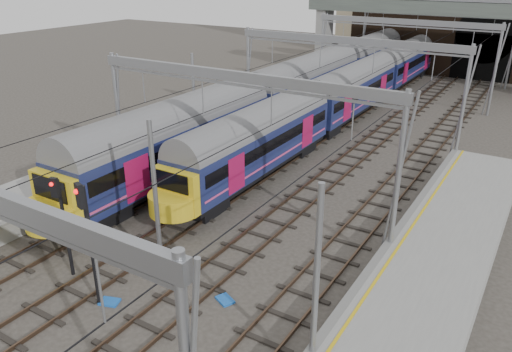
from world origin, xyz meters
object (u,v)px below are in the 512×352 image
Objects in this scene: signal_near_left at (62,215)px; train_second at (305,85)px; train_main at (382,74)px; signal_near_centre at (88,231)px.

train_second is at bearing 82.82° from signal_near_left.
train_main is 1.19× the size of train_second.
train_main is at bearing 109.05° from signal_near_centre.
train_second is 10.00× the size of signal_near_centre.
signal_near_centre is (5.32, -28.93, 0.67)m from train_second.
signal_near_left is at bearing 179.56° from signal_near_centre.
train_main is at bearing 75.30° from signal_near_left.
train_second is at bearing 117.47° from signal_near_centre.
signal_near_left is (2.76, -28.12, 0.31)m from train_second.
train_second reaches higher than signal_near_left.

